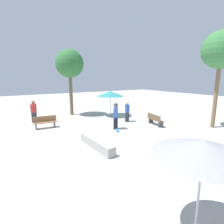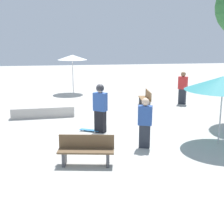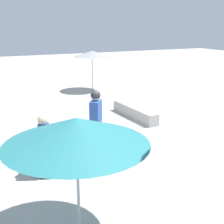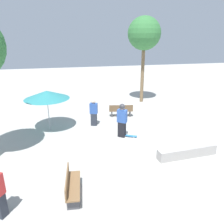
% 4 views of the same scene
% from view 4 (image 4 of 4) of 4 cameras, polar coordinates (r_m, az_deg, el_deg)
% --- Properties ---
extents(ground_plane, '(60.00, 60.00, 0.00)m').
position_cam_4_polar(ground_plane, '(11.60, 5.79, -7.58)').
color(ground_plane, '#B2AFA8').
extents(skater_main, '(0.56, 0.53, 1.87)m').
position_cam_4_polar(skater_main, '(11.67, 2.64, -1.91)').
color(skater_main, black).
rests_on(skater_main, ground_plane).
extents(skateboard, '(0.80, 0.55, 0.07)m').
position_cam_4_polar(skateboard, '(12.03, 4.64, -6.21)').
color(skateboard, teal).
rests_on(skateboard, ground_plane).
extents(concrete_ledge, '(2.85, 0.58, 0.47)m').
position_cam_4_polar(concrete_ledge, '(10.63, 18.99, -9.84)').
color(concrete_ledge, '#A8A39E').
rests_on(concrete_ledge, ground_plane).
extents(bench_near, '(1.65, 0.73, 0.85)m').
position_cam_4_polar(bench_near, '(14.86, 2.34, 0.39)').
color(bench_near, '#47474C').
rests_on(bench_near, ground_plane).
extents(bench_far, '(0.59, 1.64, 0.85)m').
position_cam_4_polar(bench_far, '(7.91, -10.49, -18.33)').
color(bench_far, '#47474C').
rests_on(bench_far, ground_plane).
extents(shade_umbrella_teal, '(2.53, 2.53, 2.33)m').
position_cam_4_polar(shade_umbrella_teal, '(12.85, -16.68, 4.34)').
color(shade_umbrella_teal, '#B7B7BC').
rests_on(shade_umbrella_teal, ground_plane).
extents(palm_tree_center_left, '(2.54, 2.54, 6.70)m').
position_cam_4_polar(palm_tree_center_left, '(17.91, 8.42, 19.47)').
color(palm_tree_center_left, brown).
rests_on(palm_tree_center_left, ground_plane).
extents(bystander_watching, '(0.51, 0.39, 1.67)m').
position_cam_4_polar(bystander_watching, '(13.28, -4.79, -0.13)').
color(bystander_watching, '#282D38').
rests_on(bystander_watching, ground_plane).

